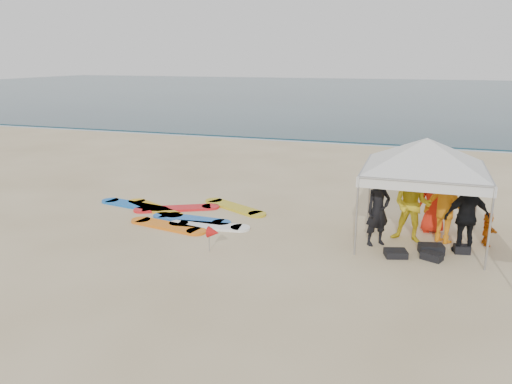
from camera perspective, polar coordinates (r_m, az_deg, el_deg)
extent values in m
plane|color=beige|center=(11.08, -6.94, -9.14)|extent=(120.00, 120.00, 0.00)
cube|color=#0C2633|center=(69.38, 14.97, 10.94)|extent=(160.00, 84.00, 0.08)
cube|color=silver|center=(28.02, 9.12, 5.65)|extent=(160.00, 1.20, 0.01)
imported|color=black|center=(12.65, 13.76, -2.06)|extent=(0.77, 0.74, 1.78)
imported|color=yellow|center=(13.07, 17.40, -1.38)|extent=(1.07, 0.90, 1.95)
imported|color=orange|center=(13.32, 20.98, -1.38)|extent=(1.46, 1.28, 1.96)
imported|color=black|center=(12.74, 22.96, -2.62)|extent=(1.16, 0.80, 1.82)
imported|color=red|center=(14.03, 19.65, -1.14)|extent=(0.90, 0.70, 1.63)
imported|color=orange|center=(13.68, 24.94, -3.83)|extent=(0.37, 0.81, 0.84)
cylinder|color=#A5A5A8|center=(14.58, 12.84, 0.52)|extent=(0.05, 0.05, 1.90)
cylinder|color=#A5A5A8|center=(14.61, 23.99, -0.41)|extent=(0.05, 0.05, 1.90)
cylinder|color=#A5A5A8|center=(11.86, 11.41, -2.78)|extent=(0.05, 0.05, 1.90)
cylinder|color=#A5A5A8|center=(11.90, 25.15, -3.90)|extent=(0.05, 0.05, 1.90)
cube|color=silver|center=(11.57, 18.62, 0.53)|extent=(2.95, 0.02, 0.24)
cube|color=silver|center=(14.34, 18.70, 3.25)|extent=(2.95, 0.02, 0.24)
cube|color=silver|center=(13.01, 12.40, 2.54)|extent=(0.02, 2.95, 0.24)
cube|color=silver|center=(13.05, 24.90, 1.51)|extent=(0.02, 2.95, 0.24)
pyramid|color=silver|center=(12.79, 18.99, 5.87)|extent=(4.02, 4.02, 0.76)
cylinder|color=#A5A5A8|center=(12.09, -5.38, -5.45)|extent=(0.02, 0.02, 0.60)
cone|color=red|center=(11.97, -4.87, -4.63)|extent=(0.28, 0.28, 0.28)
cube|color=black|center=(12.70, 19.39, -6.16)|extent=(0.63, 0.49, 0.22)
cube|color=black|center=(12.32, 19.45, -6.93)|extent=(0.54, 0.46, 0.18)
cube|color=black|center=(12.26, 15.67, -6.77)|extent=(0.59, 0.53, 0.16)
cube|color=black|center=(12.98, 22.47, -6.05)|extent=(0.40, 0.32, 0.20)
cube|color=orange|center=(14.01, -10.06, -3.84)|extent=(2.01, 0.89, 0.07)
cube|color=#F0AE19|center=(15.68, -11.52, -1.85)|extent=(2.08, 1.43, 0.07)
cube|color=gold|center=(15.48, -2.47, -1.77)|extent=(2.03, 1.39, 0.07)
cube|color=blue|center=(14.46, -7.41, -3.12)|extent=(1.91, 0.61, 0.07)
cube|color=blue|center=(16.17, -13.78, -1.47)|extent=(2.06, 0.88, 0.07)
cube|color=red|center=(15.55, -9.05, -1.87)|extent=(2.09, 1.43, 0.07)
cube|color=white|center=(13.85, -5.39, -3.89)|extent=(1.82, 0.74, 0.07)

